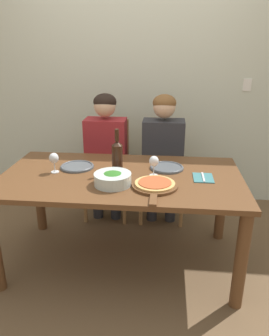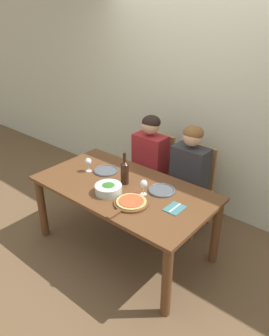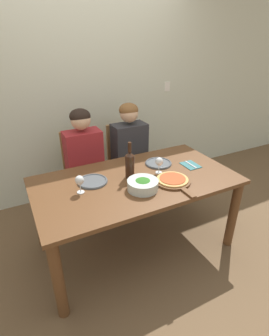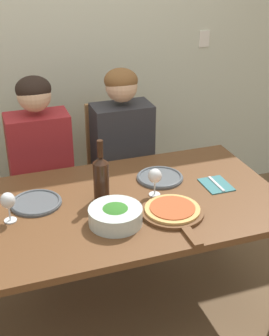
% 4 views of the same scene
% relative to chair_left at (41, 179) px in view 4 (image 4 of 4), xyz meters
% --- Properties ---
extents(ground_plane, '(40.00, 40.00, 0.00)m').
position_rel_chair_left_xyz_m(ground_plane, '(0.24, -0.83, -0.50)').
color(ground_plane, brown).
extents(back_wall, '(10.00, 0.06, 2.70)m').
position_rel_chair_left_xyz_m(back_wall, '(0.24, 0.42, 0.85)').
color(back_wall, beige).
rests_on(back_wall, ground).
extents(dining_table, '(1.75, 0.94, 0.74)m').
position_rel_chair_left_xyz_m(dining_table, '(0.24, -0.83, 0.13)').
color(dining_table, brown).
rests_on(dining_table, ground).
extents(chair_left, '(0.42, 0.42, 0.94)m').
position_rel_chair_left_xyz_m(chair_left, '(0.00, 0.00, 0.00)').
color(chair_left, '#9E7042').
rests_on(chair_left, ground).
extents(chair_right, '(0.42, 0.42, 0.94)m').
position_rel_chair_left_xyz_m(chair_right, '(0.54, 0.00, 0.00)').
color(chair_right, '#9E7042').
rests_on(chair_right, ground).
extents(person_woman, '(0.47, 0.51, 1.22)m').
position_rel_chair_left_xyz_m(person_woman, '(0.00, -0.11, 0.23)').
color(person_woman, '#28282D').
rests_on(person_woman, ground).
extents(person_man, '(0.47, 0.51, 1.22)m').
position_rel_chair_left_xyz_m(person_man, '(0.54, -0.11, 0.23)').
color(person_man, '#28282D').
rests_on(person_man, ground).
extents(wine_bottle, '(0.08, 0.08, 0.33)m').
position_rel_chair_left_xyz_m(wine_bottle, '(0.21, -0.78, 0.37)').
color(wine_bottle, black).
rests_on(wine_bottle, dining_table).
extents(broccoli_bowl, '(0.25, 0.25, 0.09)m').
position_rel_chair_left_xyz_m(broccoli_bowl, '(0.21, -1.01, 0.28)').
color(broccoli_bowl, silver).
rests_on(broccoli_bowl, dining_table).
extents(dinner_plate_left, '(0.26, 0.26, 0.02)m').
position_rel_chair_left_xyz_m(dinner_plate_left, '(-0.11, -0.71, 0.25)').
color(dinner_plate_left, '#4C5156').
rests_on(dinner_plate_left, dining_table).
extents(dinner_plate_right, '(0.26, 0.26, 0.02)m').
position_rel_chair_left_xyz_m(dinner_plate_right, '(0.57, -0.66, 0.25)').
color(dinner_plate_right, '#4C5156').
rests_on(dinner_plate_right, dining_table).
extents(pizza_on_board, '(0.31, 0.45, 0.04)m').
position_rel_chair_left_xyz_m(pizza_on_board, '(0.50, -1.02, 0.25)').
color(pizza_on_board, brown).
rests_on(pizza_on_board, dining_table).
extents(wine_glass_left, '(0.07, 0.07, 0.15)m').
position_rel_chair_left_xyz_m(wine_glass_left, '(-0.25, -0.83, 0.34)').
color(wine_glass_left, silver).
rests_on(wine_glass_left, dining_table).
extents(wine_glass_right, '(0.07, 0.07, 0.15)m').
position_rel_chair_left_xyz_m(wine_glass_right, '(0.48, -0.82, 0.34)').
color(wine_glass_right, silver).
rests_on(wine_glass_right, dining_table).
extents(fork_on_napkin, '(0.14, 0.18, 0.01)m').
position_rel_chair_left_xyz_m(fork_on_napkin, '(0.83, -0.83, 0.24)').
color(fork_on_napkin, '#387075').
rests_on(fork_on_napkin, dining_table).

